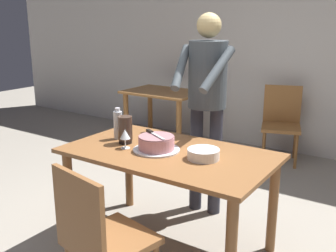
{
  "coord_description": "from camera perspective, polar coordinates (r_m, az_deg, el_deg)",
  "views": [
    {
      "loc": [
        1.49,
        -2.23,
        1.67
      ],
      "look_at": [
        -0.08,
        0.12,
        0.9
      ],
      "focal_mm": 42.19,
      "sensor_mm": 36.0,
      "label": 1
    }
  ],
  "objects": [
    {
      "name": "hurricane_lamp",
      "position": [
        3.01,
        -6.21,
        -0.51
      ],
      "size": [
        0.11,
        0.11,
        0.21
      ],
      "color": "black",
      "rests_on": "main_dining_table"
    },
    {
      "name": "background_chair_0",
      "position": [
        4.91,
        16.05,
        0.73
      ],
      "size": [
        0.56,
        0.56,
        0.9
      ],
      "color": "#9E6633",
      "rests_on": "ground_plane"
    },
    {
      "name": "background_table",
      "position": [
        5.32,
        -0.7,
        3.35
      ],
      "size": [
        1.0,
        0.7,
        0.74
      ],
      "color": "#9E6633",
      "rests_on": "ground_plane"
    },
    {
      "name": "plate_stack",
      "position": [
        2.69,
        5.17,
        -4.03
      ],
      "size": [
        0.22,
        0.22,
        0.07
      ],
      "color": "white",
      "rests_on": "main_dining_table"
    },
    {
      "name": "chair_near_side",
      "position": [
        2.33,
        -9.8,
        -15.38
      ],
      "size": [
        0.52,
        0.52,
        0.9
      ],
      "color": "brown",
      "rests_on": "ground_plane"
    },
    {
      "name": "main_dining_table",
      "position": [
        2.88,
        0.09,
        -5.85
      ],
      "size": [
        1.5,
        0.86,
        0.75
      ],
      "color": "brown",
      "rests_on": "ground_plane"
    },
    {
      "name": "back_wall",
      "position": [
        5.22,
        17.5,
        11.0
      ],
      "size": [
        10.0,
        0.12,
        2.7
      ],
      "primitive_type": "cube",
      "color": "silver",
      "rests_on": "ground_plane"
    },
    {
      "name": "cake_knife",
      "position": [
        2.88,
        -2.33,
        -0.97
      ],
      "size": [
        0.25,
        0.15,
        0.02
      ],
      "color": "silver",
      "rests_on": "cake_on_platter"
    },
    {
      "name": "water_bottle",
      "position": [
        3.13,
        -7.23,
        0.2
      ],
      "size": [
        0.07,
        0.07,
        0.25
      ],
      "color": "silver",
      "rests_on": "main_dining_table"
    },
    {
      "name": "person_cutting_cake",
      "position": [
        3.31,
        5.63,
        4.82
      ],
      "size": [
        0.47,
        0.56,
        1.72
      ],
      "color": "#2D2D38",
      "rests_on": "ground_plane"
    },
    {
      "name": "cake_on_platter",
      "position": [
        2.84,
        -1.69,
        -2.58
      ],
      "size": [
        0.34,
        0.34,
        0.11
      ],
      "color": "silver",
      "rests_on": "main_dining_table"
    },
    {
      "name": "ground_plane",
      "position": [
        3.16,
        0.08,
        -16.66
      ],
      "size": [
        14.0,
        14.0,
        0.0
      ],
      "primitive_type": "plane",
      "color": "gray"
    },
    {
      "name": "wine_glass_near",
      "position": [
        2.89,
        -6.24,
        -1.27
      ],
      "size": [
        0.08,
        0.08,
        0.14
      ],
      "color": "silver",
      "rests_on": "main_dining_table"
    }
  ]
}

